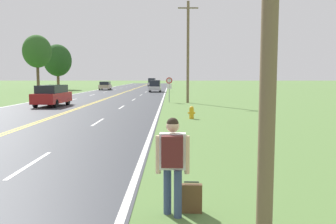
{
  "coord_description": "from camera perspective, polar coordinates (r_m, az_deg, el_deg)",
  "views": [
    {
      "loc": [
        6.96,
        -1.95,
        2.4
      ],
      "look_at": [
        6.84,
        13.26,
        0.87
      ],
      "focal_mm": 38.0,
      "sensor_mm": 36.0,
      "label": 1
    }
  ],
  "objects": [
    {
      "name": "utility_pole_midground",
      "position": [
        32.34,
        3.22,
        9.76
      ],
      "size": [
        1.8,
        0.24,
        9.03
      ],
      "color": "brown",
      "rests_on": "ground"
    },
    {
      "name": "traffic_sign",
      "position": [
        32.79,
        0.2,
        4.59
      ],
      "size": [
        0.6,
        0.1,
        2.32
      ],
      "color": "gray",
      "rests_on": "ground"
    },
    {
      "name": "suitcase",
      "position": [
        6.46,
        3.78,
        -13.64
      ],
      "size": [
        0.38,
        0.14,
        0.56
      ],
      "rotation": [
        0.0,
        0.0,
        1.54
      ],
      "color": "brown",
      "rests_on": "ground"
    },
    {
      "name": "car_white_van_receding",
      "position": [
        85.8,
        -2.58,
        4.81
      ],
      "size": [
        1.95,
        4.55,
        1.96
      ],
      "rotation": [
        0.0,
        0.0,
        -1.61
      ],
      "color": "black",
      "rests_on": "ground"
    },
    {
      "name": "car_champagne_suv_mid_far",
      "position": [
        64.08,
        -10.04,
        4.23
      ],
      "size": [
        1.99,
        4.49,
        1.49
      ],
      "rotation": [
        0.0,
        0.0,
        1.62
      ],
      "color": "black",
      "rests_on": "ground"
    },
    {
      "name": "hitchhiker_person",
      "position": [
        6.06,
        0.73,
        -7.19
      ],
      "size": [
        0.58,
        0.42,
        1.71
      ],
      "rotation": [
        0.0,
        0.0,
        1.54
      ],
      "color": "#38476B",
      "rests_on": "ground"
    },
    {
      "name": "tree_mid_treeline",
      "position": [
        56.06,
        -20.26,
        9.08
      ],
      "size": [
        4.14,
        4.14,
        8.42
      ],
      "color": "brown",
      "rests_on": "ground"
    },
    {
      "name": "car_silver_van_mid_near",
      "position": [
        54.89,
        -2.09,
        4.22
      ],
      "size": [
        1.78,
        4.08,
        1.81
      ],
      "rotation": [
        0.0,
        0.0,
        -1.57
      ],
      "color": "black",
      "rests_on": "ground"
    },
    {
      "name": "fire_hydrant",
      "position": [
        20.23,
        3.8,
        -0.05
      ],
      "size": [
        0.42,
        0.26,
        0.71
      ],
      "color": "gold",
      "rests_on": "ground"
    },
    {
      "name": "car_red_van_approaching",
      "position": [
        29.96,
        -18.1,
        2.59
      ],
      "size": [
        1.98,
        4.53,
        1.7
      ],
      "rotation": [
        0.0,
        0.0,
        1.53
      ],
      "color": "black",
      "rests_on": "ground"
    },
    {
      "name": "tree_left_verge",
      "position": [
        68.78,
        -17.29,
        7.9
      ],
      "size": [
        5.05,
        5.05,
        8.22
      ],
      "color": "brown",
      "rests_on": "ground"
    }
  ]
}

